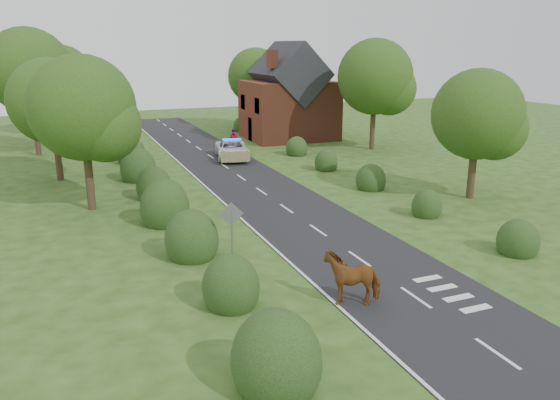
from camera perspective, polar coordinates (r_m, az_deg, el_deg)
name	(u,v)px	position (r m, az deg, el deg)	size (l,w,h in m)	color
ground	(359,259)	(23.53, 8.29, -6.13)	(120.00, 120.00, 0.00)	#2C4716
road	(246,181)	(36.61, -3.58, 2.01)	(6.00, 70.00, 0.02)	black
road_markings	(232,190)	(34.22, -5.00, 1.02)	(4.96, 70.00, 0.01)	white
hedgerow_left	(156,191)	(31.81, -12.84, 0.88)	(2.75, 50.41, 3.00)	black
hedgerow_right	(361,177)	(35.81, 8.45, 2.44)	(2.10, 45.78, 2.10)	black
tree_left_a	(88,113)	(30.81, -19.42, 8.62)	(5.74, 5.60, 8.38)	#332316
tree_left_b	(56,105)	(38.76, -22.33, 9.20)	(5.74, 5.60, 8.07)	#332316
tree_left_c	(33,74)	(48.62, -24.37, 11.86)	(6.97, 6.80, 10.22)	#332316
tree_left_d	(65,78)	(58.66, -21.58, 11.72)	(6.15, 6.00, 8.89)	#332316
tree_right_a	(482,118)	(33.57, 20.36, 8.03)	(5.33, 5.20, 7.56)	#332316
tree_right_b	(379,80)	(48.02, 10.27, 12.24)	(6.56, 6.40, 9.40)	#332316
tree_right_c	(259,78)	(60.28, -2.26, 12.59)	(6.15, 6.00, 8.58)	#332316
road_sign	(232,222)	(22.78, -5.07, -2.34)	(1.06, 0.08, 2.53)	gray
house	(289,99)	(53.19, 0.94, 10.49)	(8.00, 7.40, 9.17)	brown
cow	(352,280)	(19.54, 7.53, -8.30)	(1.18, 2.23, 1.58)	brown
police_van	(232,150)	(43.91, -5.03, 5.27)	(3.45, 5.69, 1.62)	silver
pedestrian_red	(234,141)	(47.55, -4.87, 6.16)	(0.58, 0.38, 1.60)	#970510
pedestrian_purple	(233,139)	(48.27, -4.90, 6.41)	(0.86, 0.67, 1.77)	#5A1A61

